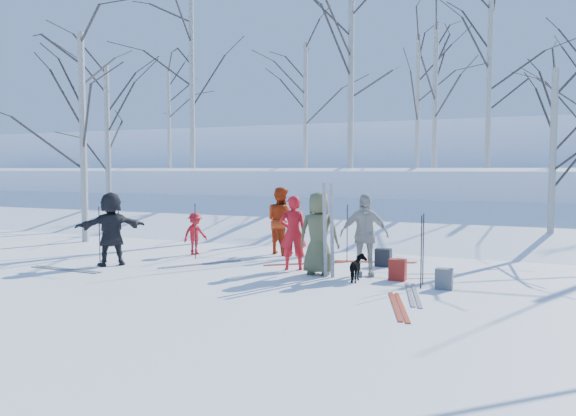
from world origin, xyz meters
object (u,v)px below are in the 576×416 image
at_px(skier_red_north, 293,233).
at_px(backpack_dark, 383,257).
at_px(backpack_red, 398,270).
at_px(dog, 358,268).
at_px(skier_grey_west, 111,229).
at_px(skier_olive_center, 319,233).
at_px(backpack_grey, 444,279).
at_px(skier_cream_east, 364,235).
at_px(skier_red_seated, 195,234).
at_px(skier_redor_behind, 281,221).

bearing_deg(skier_red_north, backpack_dark, -170.60).
bearing_deg(backpack_red, skier_red_north, 174.35).
bearing_deg(dog, backpack_dark, -99.38).
bearing_deg(backpack_dark, skier_grey_west, -157.34).
xyz_separation_m(skier_olive_center, skier_red_north, (-0.70, 0.28, -0.05)).
bearing_deg(skier_olive_center, backpack_grey, 165.07).
relative_size(skier_cream_east, skier_grey_west, 1.01).
distance_m(skier_grey_west, dog, 5.67).
bearing_deg(skier_grey_west, dog, 136.29).
relative_size(skier_cream_east, backpack_dark, 4.20).
distance_m(skier_olive_center, skier_cream_east, 0.93).
bearing_deg(skier_grey_west, skier_red_seated, -160.00).
distance_m(skier_redor_behind, skier_cream_east, 3.41).
height_order(skier_redor_behind, skier_grey_west, skier_redor_behind).
bearing_deg(skier_olive_center, dog, 152.78).
xyz_separation_m(skier_red_north, backpack_red, (2.33, -0.23, -0.59)).
height_order(skier_cream_east, backpack_dark, skier_cream_east).
distance_m(skier_red_seated, backpack_dark, 4.83).
height_order(skier_olive_center, backpack_dark, skier_olive_center).
height_order(skier_olive_center, skier_grey_west, skier_olive_center).
bearing_deg(skier_olive_center, skier_cream_east, -170.22).
bearing_deg(backpack_grey, skier_redor_behind, 149.33).
xyz_separation_m(skier_redor_behind, backpack_grey, (4.46, -2.65, -0.67)).
relative_size(skier_olive_center, skier_red_seated, 1.60).
xyz_separation_m(skier_red_north, skier_redor_behind, (-1.19, 1.95, 0.05)).
xyz_separation_m(skier_olive_center, skier_redor_behind, (-1.88, 2.23, 0.00)).
relative_size(backpack_red, backpack_grey, 1.11).
xyz_separation_m(skier_olive_center, backpack_red, (1.63, 0.05, -0.64)).
bearing_deg(skier_olive_center, skier_redor_behind, -55.71).
distance_m(skier_redor_behind, skier_red_seated, 2.20).
bearing_deg(skier_grey_west, skier_olive_center, 141.78).
relative_size(skier_red_seated, backpack_red, 2.54).
bearing_deg(skier_red_seated, dog, -88.27).
height_order(skier_red_north, skier_grey_west, skier_grey_west).
relative_size(skier_red_seated, dog, 1.72).
bearing_deg(dog, skier_cream_east, -92.98).
relative_size(skier_grey_west, dog, 2.68).
xyz_separation_m(skier_cream_east, skier_grey_west, (-5.56, -1.11, -0.01)).
bearing_deg(skier_red_north, backpack_grey, 141.51).
distance_m(skier_cream_east, backpack_red, 0.99).
height_order(skier_redor_behind, backpack_red, skier_redor_behind).
relative_size(backpack_red, backpack_dark, 1.05).
distance_m(skier_cream_east, dog, 0.85).
distance_m(skier_redor_behind, dog, 3.90).
distance_m(skier_olive_center, skier_red_north, 0.76).
height_order(skier_olive_center, dog, skier_olive_center).
height_order(skier_olive_center, backpack_red, skier_olive_center).
height_order(skier_olive_center, skier_red_north, skier_olive_center).
xyz_separation_m(skier_red_seated, backpack_red, (5.46, -1.21, -0.32)).
relative_size(skier_red_seated, skier_cream_east, 0.63).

